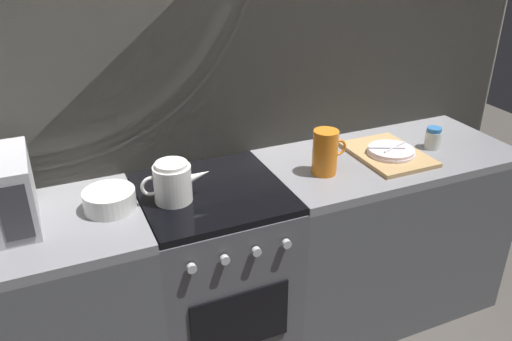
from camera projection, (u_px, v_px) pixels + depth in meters
name	position (u px, v px, depth m)	size (l,w,h in m)	color
back_wall	(184.00, 98.00, 2.28)	(3.60, 0.05, 2.40)	#B2AD9E
stove_unit	(215.00, 277.00, 2.35)	(0.60, 0.63, 0.90)	#4C4C51
counter_right	(380.00, 233.00, 2.68)	(1.20, 0.60, 0.90)	#515459
kettle	(173.00, 182.00, 2.04)	(0.28, 0.15, 0.17)	white
mixing_bowl	(110.00, 200.00, 2.00)	(0.20, 0.20, 0.08)	silver
pitcher	(325.00, 152.00, 2.25)	(0.16, 0.11, 0.20)	orange
dish_pile	(389.00, 153.00, 2.43)	(0.30, 0.40, 0.06)	tan
spice_jar	(433.00, 138.00, 2.51)	(0.08, 0.08, 0.10)	silver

